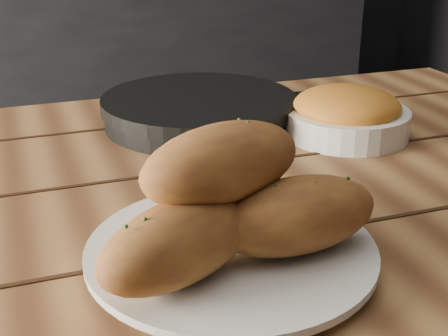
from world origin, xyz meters
TOP-DOWN VIEW (x-y plane):
  - table at (0.20, -0.18)m, footprint 1.37×0.94m
  - plate at (0.21, -0.31)m, footprint 0.28×0.28m
  - bread_rolls at (0.21, -0.31)m, footprint 0.29×0.25m
  - skillet at (0.31, 0.09)m, footprint 0.44×0.30m
  - bowl at (0.50, -0.03)m, footprint 0.19×0.19m

SIDE VIEW (x-z plane):
  - table at x=0.20m, z-range 0.28..1.03m
  - plate at x=0.21m, z-range 0.75..0.77m
  - skillet at x=0.31m, z-range 0.75..0.80m
  - bowl at x=0.50m, z-range 0.75..0.82m
  - bread_rolls at x=0.21m, z-range 0.75..0.88m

